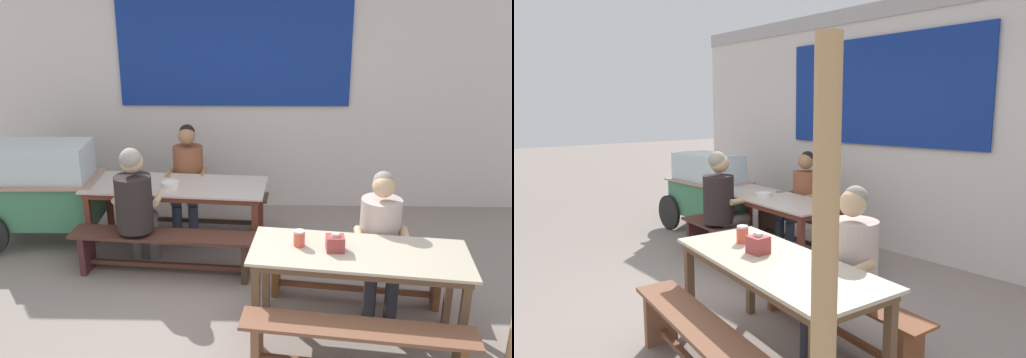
{
  "view_description": "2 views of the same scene",
  "coord_description": "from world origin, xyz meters",
  "views": [
    {
      "loc": [
        0.35,
        -4.15,
        2.73
      ],
      "look_at": [
        0.24,
        0.61,
        1.05
      ],
      "focal_mm": 38.58,
      "sensor_mm": 36.0,
      "label": 1
    },
    {
      "loc": [
        3.23,
        -2.27,
        1.77
      ],
      "look_at": [
        -0.16,
        0.82,
        1.07
      ],
      "focal_mm": 31.72,
      "sensor_mm": 36.0,
      "label": 2
    }
  ],
  "objects": [
    {
      "name": "tissue_box",
      "position": [
        0.88,
        -0.24,
        0.82
      ],
      "size": [
        0.14,
        0.13,
        0.15
      ],
      "color": "#A03D3B",
      "rests_on": "dining_table_near"
    },
    {
      "name": "dining_table_near",
      "position": [
        1.07,
        -0.25,
        0.68
      ],
      "size": [
        1.79,
        0.92,
        0.76
      ],
      "color": "beige",
      "rests_on": "ground_plane"
    },
    {
      "name": "backdrop_wall",
      "position": [
        -0.0,
        2.63,
        1.61
      ],
      "size": [
        7.21,
        0.23,
        3.07
      ],
      "color": "silver",
      "rests_on": "ground_plane"
    },
    {
      "name": "person_center_facing",
      "position": [
        -0.56,
        1.74,
        0.71
      ],
      "size": [
        0.45,
        0.6,
        1.27
      ],
      "color": "#31394D",
      "rests_on": "ground_plane"
    },
    {
      "name": "person_right_near_table",
      "position": [
        1.33,
        0.2,
        0.7
      ],
      "size": [
        0.48,
        0.59,
        1.25
      ],
      "color": "#26272E",
      "rests_on": "ground_plane"
    },
    {
      "name": "bench_far_front",
      "position": [
        -0.66,
        0.71,
        0.31
      ],
      "size": [
        1.87,
        0.47,
        0.44
      ],
      "color": "#4A2920",
      "rests_on": "ground_plane"
    },
    {
      "name": "person_left_back_turned",
      "position": [
        -0.94,
        0.79,
        0.75
      ],
      "size": [
        0.47,
        0.56,
        1.31
      ],
      "color": "#655E5B",
      "rests_on": "ground_plane"
    },
    {
      "name": "soup_bowl",
      "position": [
        -0.67,
        1.19,
        0.79
      ],
      "size": [
        0.18,
        0.18,
        0.05
      ],
      "primitive_type": "cylinder",
      "color": "silver",
      "rests_on": "dining_table_far"
    },
    {
      "name": "condiment_jar",
      "position": [
        0.6,
        -0.16,
        0.83
      ],
      "size": [
        0.09,
        0.09,
        0.13
      ],
      "color": "#DA533C",
      "rests_on": "dining_table_near"
    },
    {
      "name": "dining_table_far",
      "position": [
        -0.62,
        1.26,
        0.69
      ],
      "size": [
        1.95,
        0.87,
        0.76
      ],
      "color": "#BEADA0",
      "rests_on": "ground_plane"
    },
    {
      "name": "ground_plane",
      "position": [
        0.0,
        0.0,
        0.0
      ],
      "size": [
        40.0,
        40.0,
        0.0
      ],
      "primitive_type": "plane",
      "color": "gray"
    },
    {
      "name": "bench_near_back",
      "position": [
        1.15,
        0.29,
        0.28
      ],
      "size": [
        1.7,
        0.48,
        0.44
      ],
      "color": "brown",
      "rests_on": "ground_plane"
    },
    {
      "name": "food_cart",
      "position": [
        -2.13,
        1.41,
        0.67
      ],
      "size": [
        1.6,
        0.76,
        1.15
      ],
      "color": "#3A7A53",
      "rests_on": "ground_plane"
    },
    {
      "name": "bench_near_front",
      "position": [
        0.99,
        -0.8,
        0.3
      ],
      "size": [
        1.71,
        0.52,
        0.44
      ],
      "color": "brown",
      "rests_on": "ground_plane"
    },
    {
      "name": "bench_far_back",
      "position": [
        -0.57,
        1.81,
        0.29
      ],
      "size": [
        1.87,
        0.47,
        0.44
      ],
      "color": "#463421",
      "rests_on": "ground_plane"
    }
  ]
}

